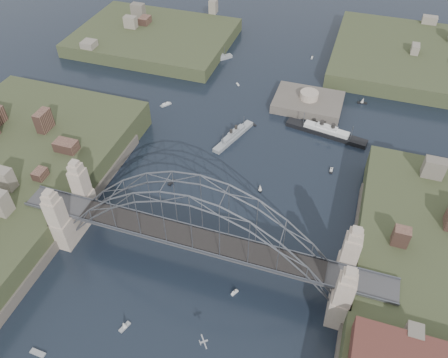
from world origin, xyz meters
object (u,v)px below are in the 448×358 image
at_px(bridge, 197,227).
at_px(naval_cruiser_far, 214,59).
at_px(fort_island, 307,107).
at_px(ocean_liner, 326,132).
at_px(naval_cruiser_near, 234,136).

xyz_separation_m(bridge, naval_cruiser_far, (-27.25, 88.54, -11.54)).
bearing_deg(bridge, fort_island, 80.27).
distance_m(naval_cruiser_far, ocean_liner, 57.14).
distance_m(fort_island, naval_cruiser_near, 30.17).
relative_size(bridge, ocean_liner, 3.32).
bearing_deg(bridge, naval_cruiser_near, 97.69).
relative_size(naval_cruiser_near, ocean_liner, 0.70).
bearing_deg(naval_cruiser_near, naval_cruiser_far, 116.30).
distance_m(bridge, naval_cruiser_far, 93.35).
distance_m(bridge, fort_island, 72.14).
xyz_separation_m(naval_cruiser_near, ocean_liner, (26.30, 10.57, 0.13)).
height_order(naval_cruiser_far, ocean_liner, ocean_liner).
relative_size(fort_island, ocean_liner, 0.87).
xyz_separation_m(bridge, naval_cruiser_near, (-6.21, 45.98, -11.49)).
distance_m(naval_cruiser_near, naval_cruiser_far, 47.48).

